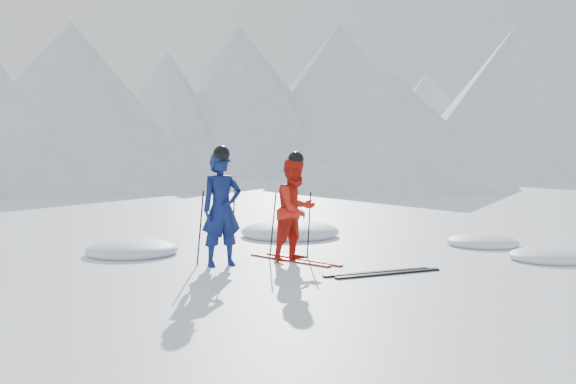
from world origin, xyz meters
name	(u,v)px	position (x,y,z in m)	size (l,w,h in m)	color
ground	(397,257)	(0.00, 0.00, 0.00)	(160.00, 160.00, 0.00)	white
mountain_range	(206,91)	(5.71, 35.31, 6.72)	(106.15, 62.94, 15.53)	#B2BCD1
skier_blue	(222,209)	(-2.97, 0.24, 0.87)	(0.63, 0.42, 1.74)	#0D1950
skier_red	(296,210)	(-1.74, 0.25, 0.83)	(0.80, 0.63, 1.65)	red
pole_blue_left	(200,228)	(-3.27, 0.39, 0.58)	(0.02, 0.02, 1.16)	black
pole_blue_right	(233,226)	(-2.72, 0.49, 0.58)	(0.02, 0.02, 1.16)	black
pole_red_left	(273,226)	(-2.04, 0.50, 0.55)	(0.02, 0.02, 1.10)	black
pole_red_right	(309,225)	(-1.44, 0.40, 0.55)	(0.02, 0.02, 1.10)	black
ski_worn_left	(289,260)	(-1.86, 0.25, 0.01)	(0.09, 1.70, 0.03)	black
ski_worn_right	(303,259)	(-1.62, 0.25, 0.01)	(0.09, 1.70, 0.03)	black
ski_loose_a	(377,272)	(-1.07, -1.19, 0.01)	(0.09, 1.70, 0.03)	black
ski_loose_b	(389,274)	(-0.97, -1.34, 0.01)	(0.09, 1.70, 0.03)	black
snow_lumps	(308,243)	(-0.72, 2.06, 0.00)	(7.79, 6.09, 0.46)	white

